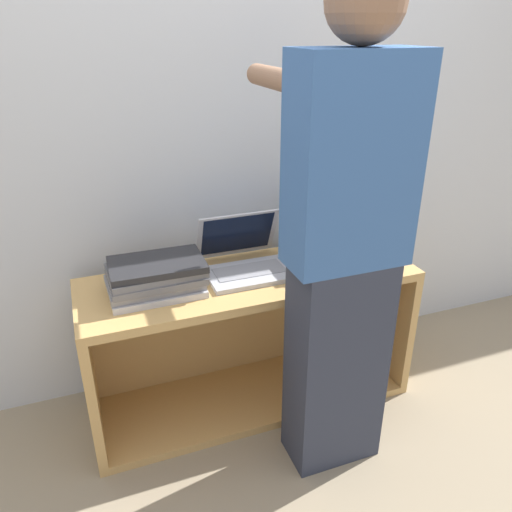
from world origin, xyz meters
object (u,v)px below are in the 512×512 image
laptop_open (246,260)px  laptop_stack_right (334,245)px  laptop_stack_left (156,277)px  person (344,250)px

laptop_open → laptop_stack_right: bearing=-8.1°
laptop_stack_left → laptop_stack_right: size_ratio=1.00×
person → laptop_stack_left: bearing=145.7°
person → laptop_stack_right: bearing=64.2°
laptop_open → laptop_stack_right: 0.39m
laptop_stack_right → person: 0.47m
laptop_stack_left → laptop_stack_right: bearing=0.0°
laptop_open → laptop_stack_right: size_ratio=0.95×
laptop_stack_left → person: person is taller
laptop_open → laptop_stack_left: 0.39m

